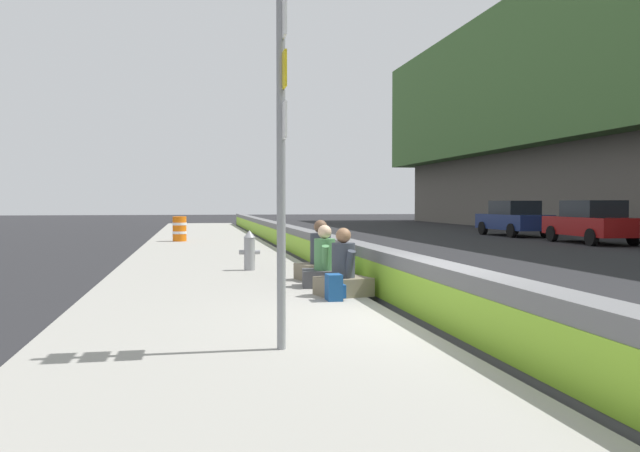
% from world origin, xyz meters
% --- Properties ---
extents(ground_plane, '(160.00, 160.00, 0.00)m').
position_xyz_m(ground_plane, '(0.00, 0.00, 0.00)').
color(ground_plane, '#232326').
rests_on(ground_plane, ground).
extents(sidewalk_strip, '(80.00, 4.40, 0.14)m').
position_xyz_m(sidewalk_strip, '(0.00, 2.65, 0.07)').
color(sidewalk_strip, gray).
rests_on(sidewalk_strip, ground_plane).
extents(jersey_barrier, '(76.00, 0.45, 0.85)m').
position_xyz_m(jersey_barrier, '(0.00, 0.00, 0.42)').
color(jersey_barrier, slate).
rests_on(jersey_barrier, ground_plane).
extents(route_sign_post, '(0.44, 0.09, 3.60)m').
position_xyz_m(route_sign_post, '(-1.30, 2.25, 2.23)').
color(route_sign_post, gray).
rests_on(route_sign_post, sidewalk_strip).
extents(fire_hydrant, '(0.26, 0.46, 0.88)m').
position_xyz_m(fire_hydrant, '(6.58, 1.92, 0.59)').
color(fire_hydrant, gray).
rests_on(fire_hydrant, sidewalk_strip).
extents(seated_person_foreground, '(0.84, 0.92, 1.09)m').
position_xyz_m(seated_person_foreground, '(2.33, 0.77, 0.48)').
color(seated_person_foreground, '#706651').
rests_on(seated_person_foreground, sidewalk_strip).
extents(seated_person_middle, '(0.76, 0.86, 1.09)m').
position_xyz_m(seated_person_middle, '(3.52, 0.84, 0.48)').
color(seated_person_middle, '#424247').
rests_on(seated_person_middle, sidewalk_strip).
extents(seated_person_rear, '(0.90, 0.98, 1.15)m').
position_xyz_m(seated_person_rear, '(4.54, 0.72, 0.50)').
color(seated_person_rear, '#706651').
rests_on(seated_person_rear, sidewalk_strip).
extents(backpack, '(0.32, 0.28, 0.40)m').
position_xyz_m(backpack, '(1.85, 1.02, 0.33)').
color(backpack, navy).
rests_on(backpack, sidewalk_strip).
extents(construction_barrel, '(0.54, 0.54, 0.95)m').
position_xyz_m(construction_barrel, '(17.89, 3.64, 0.62)').
color(construction_barrel, orange).
rests_on(construction_barrel, sidewalk_strip).
extents(parked_car_fourth, '(4.55, 2.04, 1.71)m').
position_xyz_m(parked_car_fourth, '(15.62, -12.33, 0.86)').
color(parked_car_fourth, maroon).
rests_on(parked_car_fourth, ground_plane).
extents(parked_car_midline, '(4.56, 2.06, 1.71)m').
position_xyz_m(parked_car_midline, '(21.60, -12.08, 0.86)').
color(parked_car_midline, navy).
rests_on(parked_car_midline, ground_plane).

